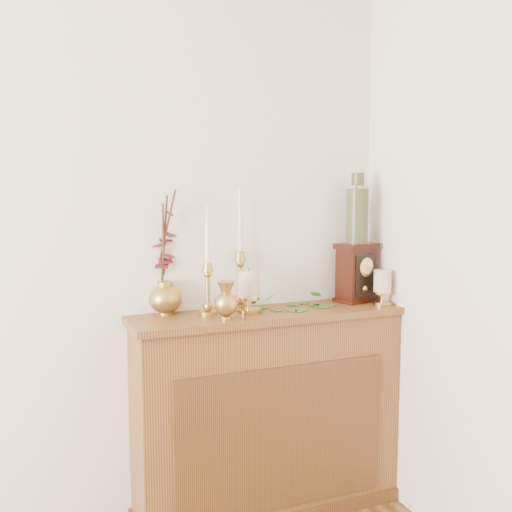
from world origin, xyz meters
name	(u,v)px	position (x,y,z in m)	size (l,w,h in m)	color
console_shelf	(269,418)	(1.40, 2.10, 0.44)	(1.24, 0.34, 0.93)	brown
candlestick_left	(208,280)	(1.12, 2.12, 1.08)	(0.08, 0.08, 0.46)	tan
candlestick_center	(240,270)	(1.30, 2.20, 1.11)	(0.09, 0.09, 0.54)	tan
bud_vase	(226,301)	(1.16, 2.00, 1.01)	(0.10, 0.10, 0.16)	tan
ginger_jar	(164,258)	(0.97, 2.25, 1.17)	(0.22, 0.23, 0.54)	tan
pillar_candle_left	(249,289)	(1.30, 2.09, 1.03)	(0.10, 0.10, 0.20)	#BD9442
pillar_candle_right	(382,286)	(1.94, 2.02, 1.02)	(0.09, 0.09, 0.18)	#BD9442
ivy_garland	(286,306)	(1.50, 2.12, 0.94)	(0.44, 0.20, 0.08)	#336E2A
mantel_clock	(356,273)	(1.87, 2.14, 1.07)	(0.21, 0.17, 0.28)	black
ceramic_vase	(357,212)	(1.87, 2.14, 1.36)	(0.10, 0.10, 0.33)	#172F25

